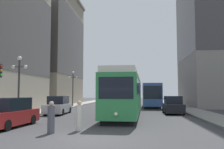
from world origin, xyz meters
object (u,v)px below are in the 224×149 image
(transit_bus, at_px, (152,94))
(pedestrian_crossing_far, at_px, (79,117))
(parked_car_left_near, at_px, (9,113))
(lamp_post_left_near, at_px, (19,76))
(lamp_post_left_far, at_px, (73,83))
(parked_car_right_far, at_px, (173,106))
(parked_car_left_mid, at_px, (58,106))
(streetcar, at_px, (125,93))
(pedestrian_crossing_near, at_px, (51,118))

(transit_bus, bearing_deg, pedestrian_crossing_far, -101.04)
(parked_car_left_near, relative_size, lamp_post_left_near, 0.97)
(lamp_post_left_near, xyz_separation_m, lamp_post_left_far, (0.00, 17.11, 0.16))
(transit_bus, relative_size, lamp_post_left_near, 2.23)
(transit_bus, xyz_separation_m, parked_car_right_far, (1.45, -11.73, -1.10))
(parked_car_right_far, xyz_separation_m, pedestrian_crossing_far, (-6.91, -11.91, -0.06))
(parked_car_left_mid, distance_m, pedestrian_crossing_far, 11.45)
(streetcar, distance_m, lamp_post_left_near, 9.41)
(parked_car_left_mid, relative_size, parked_car_right_far, 1.18)
(pedestrian_crossing_far, bearing_deg, parked_car_left_near, -109.76)
(parked_car_left_mid, xyz_separation_m, lamp_post_left_near, (-1.90, -4.61, 2.68))
(lamp_post_left_far, bearing_deg, parked_car_right_far, -39.17)
(transit_bus, bearing_deg, pedestrian_crossing_near, -103.32)
(parked_car_right_far, distance_m, pedestrian_crossing_near, 15.27)
(lamp_post_left_far, bearing_deg, parked_car_left_mid, -81.36)
(pedestrian_crossing_far, bearing_deg, streetcar, 158.48)
(parked_car_right_far, height_order, lamp_post_left_near, lamp_post_left_near)
(parked_car_left_near, bearing_deg, transit_bus, 68.34)
(streetcar, xyz_separation_m, lamp_post_left_far, (-8.78, 14.02, 1.58))
(streetcar, bearing_deg, pedestrian_crossing_near, -107.24)
(lamp_post_left_far, bearing_deg, lamp_post_left_near, -90.00)
(parked_car_left_mid, height_order, pedestrian_crossing_near, parked_car_left_mid)
(streetcar, xyz_separation_m, parked_car_left_mid, (-6.88, 1.53, -1.26))
(streetcar, height_order, parked_car_right_far, streetcar)
(streetcar, height_order, parked_car_left_near, streetcar)
(parked_car_left_mid, height_order, parked_car_right_far, same)
(parked_car_left_near, xyz_separation_m, lamp_post_left_far, (-1.90, 21.93, 2.84))
(parked_car_left_mid, bearing_deg, pedestrian_crossing_far, -68.82)
(lamp_post_left_near, height_order, lamp_post_left_far, lamp_post_left_far)
(pedestrian_crossing_near, bearing_deg, streetcar, -78.21)
(pedestrian_crossing_near, distance_m, pedestrian_crossing_far, 1.61)
(streetcar, bearing_deg, parked_car_left_mid, 169.40)
(streetcar, relative_size, lamp_post_left_near, 2.88)
(streetcar, distance_m, transit_bus, 15.10)
(parked_car_right_far, distance_m, lamp_post_left_far, 17.68)
(streetcar, relative_size, parked_car_right_far, 3.46)
(parked_car_right_far, bearing_deg, lamp_post_left_far, -38.26)
(parked_car_left_mid, bearing_deg, transit_bus, 49.21)
(streetcar, height_order, pedestrian_crossing_near, streetcar)
(parked_car_left_near, bearing_deg, pedestrian_crossing_far, -9.35)
(parked_car_left_near, height_order, lamp_post_left_far, lamp_post_left_far)
(pedestrian_crossing_far, xyz_separation_m, lamp_post_left_far, (-6.61, 22.93, 2.90))
(lamp_post_left_near, bearing_deg, lamp_post_left_far, 90.00)
(transit_bus, height_order, parked_car_left_mid, transit_bus)
(parked_car_left_near, height_order, parked_car_right_far, same)
(parked_car_left_near, relative_size, pedestrian_crossing_near, 2.92)
(parked_car_left_near, distance_m, parked_car_left_mid, 9.44)
(pedestrian_crossing_far, bearing_deg, transit_bus, 159.12)
(parked_car_left_mid, relative_size, lamp_post_left_near, 0.98)
(parked_car_left_mid, distance_m, parked_car_right_far, 11.72)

